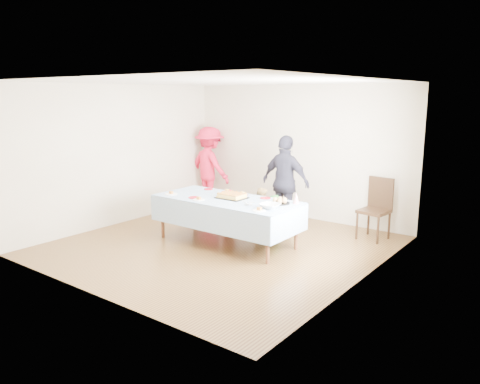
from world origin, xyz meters
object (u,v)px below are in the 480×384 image
object	(u,v)px
birthday_cake	(232,196)
party_table	(226,202)
dining_chair	(377,205)
adult_left	(210,166)

from	to	relation	value
birthday_cake	party_table	bearing A→B (deg)	-121.09
dining_chair	birthday_cake	bearing A→B (deg)	-130.00
birthday_cake	adult_left	distance (m)	2.90
party_table	adult_left	bearing A→B (deg)	136.09
dining_chair	party_table	bearing A→B (deg)	-129.42
party_table	adult_left	size ratio (longest dim) A/B	1.39
birthday_cake	dining_chair	size ratio (longest dim) A/B	0.44
party_table	adult_left	world-z (taller)	adult_left
birthday_cake	adult_left	xyz separation A→B (m)	(-2.16, 1.94, 0.08)
birthday_cake	adult_left	bearing A→B (deg)	137.96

